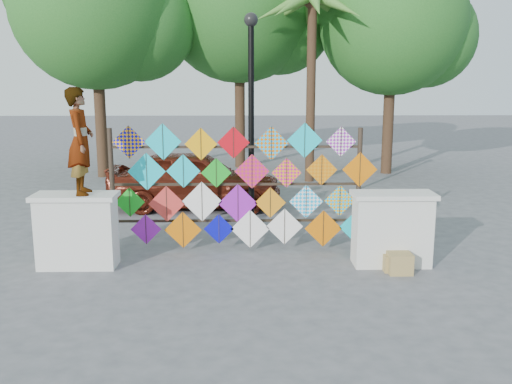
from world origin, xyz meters
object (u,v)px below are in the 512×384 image
at_px(vendor_woman, 80,141).
at_px(lamppost, 251,103).
at_px(kite_rack, 241,188).
at_px(sedan, 194,179).

height_order(vendor_woman, lamppost, lamppost).
xyz_separation_m(kite_rack, lamppost, (0.21, 1.27, 1.50)).
relative_size(kite_rack, lamppost, 1.12).
relative_size(kite_rack, vendor_woman, 2.83).
relative_size(vendor_woman, sedan, 0.41).
height_order(kite_rack, sedan, kite_rack).
distance_m(vendor_woman, sedan, 4.95).
bearing_deg(kite_rack, sedan, 108.27).
xyz_separation_m(sedan, lamppost, (1.39, -2.31, 1.96)).
distance_m(kite_rack, vendor_woman, 2.97).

